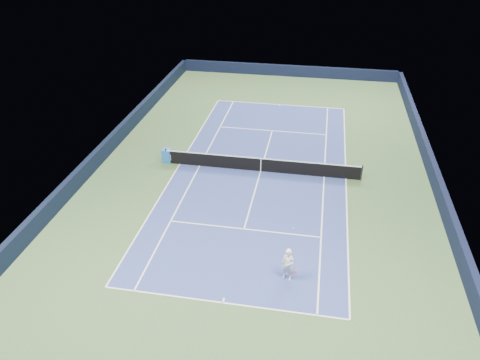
# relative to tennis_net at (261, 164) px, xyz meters

# --- Properties ---
(ground) EXTENTS (40.00, 40.00, 0.00)m
(ground) POSITION_rel_tennis_net_xyz_m (0.00, 0.00, -0.50)
(ground) COLOR #38552E
(ground) RESTS_ON ground
(wall_far) EXTENTS (22.00, 0.35, 1.10)m
(wall_far) POSITION_rel_tennis_net_xyz_m (0.00, 19.82, 0.05)
(wall_far) COLOR black
(wall_far) RESTS_ON ground
(wall_right) EXTENTS (0.35, 40.00, 1.10)m
(wall_right) POSITION_rel_tennis_net_xyz_m (10.82, 0.00, 0.05)
(wall_right) COLOR black
(wall_right) RESTS_ON ground
(wall_left) EXTENTS (0.35, 40.00, 1.10)m
(wall_left) POSITION_rel_tennis_net_xyz_m (-10.82, 0.00, 0.05)
(wall_left) COLOR black
(wall_left) RESTS_ON ground
(court_surface) EXTENTS (10.97, 23.77, 0.01)m
(court_surface) POSITION_rel_tennis_net_xyz_m (0.00, 0.00, -0.50)
(court_surface) COLOR navy
(court_surface) RESTS_ON ground
(baseline_far) EXTENTS (10.97, 0.08, 0.00)m
(baseline_far) POSITION_rel_tennis_net_xyz_m (0.00, 11.88, -0.50)
(baseline_far) COLOR white
(baseline_far) RESTS_ON ground
(baseline_near) EXTENTS (10.97, 0.08, 0.00)m
(baseline_near) POSITION_rel_tennis_net_xyz_m (0.00, -11.88, -0.50)
(baseline_near) COLOR white
(baseline_near) RESTS_ON ground
(sideline_doubles_right) EXTENTS (0.08, 23.77, 0.00)m
(sideline_doubles_right) POSITION_rel_tennis_net_xyz_m (5.49, 0.00, -0.50)
(sideline_doubles_right) COLOR white
(sideline_doubles_right) RESTS_ON ground
(sideline_doubles_left) EXTENTS (0.08, 23.77, 0.00)m
(sideline_doubles_left) POSITION_rel_tennis_net_xyz_m (-5.49, 0.00, -0.50)
(sideline_doubles_left) COLOR white
(sideline_doubles_left) RESTS_ON ground
(sideline_singles_right) EXTENTS (0.08, 23.77, 0.00)m
(sideline_singles_right) POSITION_rel_tennis_net_xyz_m (4.12, 0.00, -0.50)
(sideline_singles_right) COLOR white
(sideline_singles_right) RESTS_ON ground
(sideline_singles_left) EXTENTS (0.08, 23.77, 0.00)m
(sideline_singles_left) POSITION_rel_tennis_net_xyz_m (-4.12, 0.00, -0.50)
(sideline_singles_left) COLOR white
(sideline_singles_left) RESTS_ON ground
(service_line_far) EXTENTS (8.23, 0.08, 0.00)m
(service_line_far) POSITION_rel_tennis_net_xyz_m (0.00, 6.40, -0.50)
(service_line_far) COLOR white
(service_line_far) RESTS_ON ground
(service_line_near) EXTENTS (8.23, 0.08, 0.00)m
(service_line_near) POSITION_rel_tennis_net_xyz_m (0.00, -6.40, -0.50)
(service_line_near) COLOR white
(service_line_near) RESTS_ON ground
(center_service_line) EXTENTS (0.08, 12.80, 0.00)m
(center_service_line) POSITION_rel_tennis_net_xyz_m (0.00, 0.00, -0.50)
(center_service_line) COLOR white
(center_service_line) RESTS_ON ground
(center_mark_far) EXTENTS (0.08, 0.30, 0.00)m
(center_mark_far) POSITION_rel_tennis_net_xyz_m (0.00, 11.73, -0.50)
(center_mark_far) COLOR white
(center_mark_far) RESTS_ON ground
(center_mark_near) EXTENTS (0.08, 0.30, 0.00)m
(center_mark_near) POSITION_rel_tennis_net_xyz_m (0.00, -11.73, -0.50)
(center_mark_near) COLOR white
(center_mark_near) RESTS_ON ground
(tennis_net) EXTENTS (12.90, 0.10, 1.07)m
(tennis_net) POSITION_rel_tennis_net_xyz_m (0.00, 0.00, 0.00)
(tennis_net) COLOR black
(tennis_net) RESTS_ON ground
(sponsor_cube) EXTENTS (0.62, 0.56, 0.94)m
(sponsor_cube) POSITION_rel_tennis_net_xyz_m (-6.40, 0.17, -0.04)
(sponsor_cube) COLOR blue
(sponsor_cube) RESTS_ON ground
(tennis_player) EXTENTS (0.82, 1.31, 2.22)m
(tennis_player) POSITION_rel_tennis_net_xyz_m (2.64, -9.83, 0.34)
(tennis_player) COLOR white
(tennis_player) RESTS_ON ground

